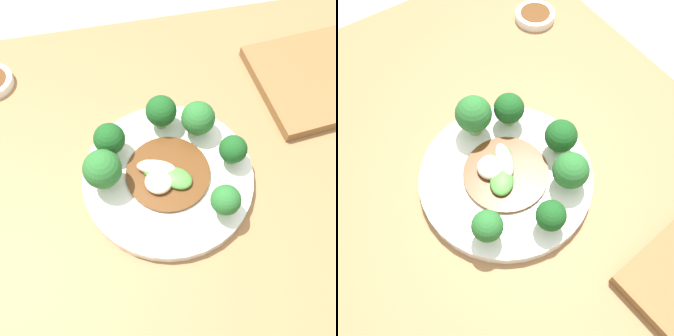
{
  "view_description": "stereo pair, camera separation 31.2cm",
  "coord_description": "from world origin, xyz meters",
  "views": [
    {
      "loc": [
        -0.08,
        -0.23,
        1.25
      ],
      "look_at": [
        -0.03,
        0.04,
        0.75
      ],
      "focal_mm": 42.0,
      "sensor_mm": 36.0,
      "label": 1
    },
    {
      "loc": [
        0.21,
        -0.12,
        1.24
      ],
      "look_at": [
        -0.03,
        0.04,
        0.75
      ],
      "focal_mm": 42.0,
      "sensor_mm": 36.0,
      "label": 2
    }
  ],
  "objects": [
    {
      "name": "stirfry_center",
      "position": [
        -0.03,
        0.04,
        0.73
      ],
      "size": [
        0.13,
        0.13,
        0.02
      ],
      "color": "#5B3314",
      "rests_on": "plate"
    },
    {
      "name": "broccoli_southeast",
      "position": [
        0.04,
        -0.03,
        0.76
      ],
      "size": [
        0.04,
        0.04,
        0.06
      ],
      "color": "#70A356",
      "rests_on": "plate"
    },
    {
      "name": "broccoli_west",
      "position": [
        -0.12,
        0.05,
        0.77
      ],
      "size": [
        0.06,
        0.06,
        0.07
      ],
      "color": "#7AAD5B",
      "rests_on": "plate"
    },
    {
      "name": "plate",
      "position": [
        -0.03,
        0.04,
        0.72
      ],
      "size": [
        0.26,
        0.26,
        0.02
      ],
      "color": "white",
      "rests_on": "table"
    },
    {
      "name": "broccoli_north",
      "position": [
        -0.02,
        0.13,
        0.76
      ],
      "size": [
        0.05,
        0.05,
        0.06
      ],
      "color": "#70A356",
      "rests_on": "plate"
    },
    {
      "name": "broccoli_east",
      "position": [
        0.07,
        0.05,
        0.76
      ],
      "size": [
        0.04,
        0.04,
        0.05
      ],
      "color": "#70A356",
      "rests_on": "plate"
    },
    {
      "name": "broccoli_northeast",
      "position": [
        0.04,
        0.11,
        0.76
      ],
      "size": [
        0.05,
        0.05,
        0.06
      ],
      "color": "#89B76B",
      "rests_on": "plate"
    },
    {
      "name": "table",
      "position": [
        0.0,
        0.0,
        0.35
      ],
      "size": [
        0.98,
        0.81,
        0.71
      ],
      "color": "olive",
      "rests_on": "ground_plane"
    },
    {
      "name": "sauce_dish",
      "position": [
        -0.29,
        0.29,
        0.72
      ],
      "size": [
        0.08,
        0.08,
        0.02
      ],
      "color": "white",
      "rests_on": "table"
    },
    {
      "name": "ground_plane",
      "position": [
        0.0,
        0.0,
        0.0
      ],
      "size": [
        8.0,
        8.0,
        0.0
      ],
      "primitive_type": "plane",
      "color": "#B7B2A8"
    },
    {
      "name": "broccoli_northwest",
      "position": [
        -0.1,
        0.1,
        0.76
      ],
      "size": [
        0.05,
        0.05,
        0.06
      ],
      "color": "#89B76B",
      "rests_on": "plate"
    }
  ]
}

